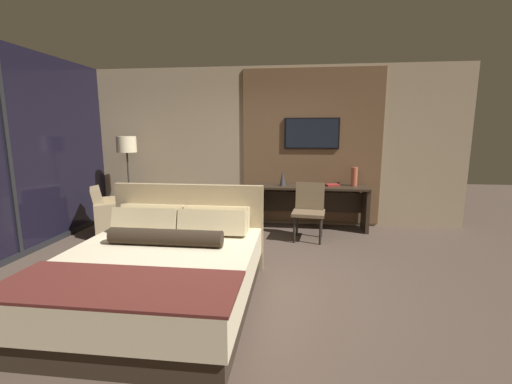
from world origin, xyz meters
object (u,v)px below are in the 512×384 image
Objects in this scene: tv at (312,133)px; desk_chair at (309,206)px; desk at (310,199)px; book at (333,185)px; bed at (160,271)px; armchair_by_window at (117,217)px; floor_lamp at (127,151)px; vase_short at (282,178)px; vase_tall at (354,177)px.

desk_chair is at bearing -92.88° from tv.
book is at bearing 5.62° from desk.
book is (1.94, 2.90, 0.45)m from bed.
book is (0.37, 0.04, 0.25)m from desk.
floor_lamp is (-0.03, 0.55, 1.06)m from armchair_by_window.
vase_short reaches higher than armchair_by_window.
desk_chair is 1.11m from vase_tall.
tv is 0.97m from book.
tv is at bearing 170.30° from vase_tall.
bed reaches higher than desk.
floor_lamp is at bearing 121.68° from bed.
bed is 3.69m from tv.
tv reaches higher than armchair_by_window.
book is (0.41, 0.64, 0.25)m from desk_chair.
desk_chair is 0.55× the size of floor_lamp.
tv is 3.27m from floor_lamp.
bed is 2.23× the size of tv.
tv is at bearing -106.72° from armchair_by_window.
vase_tall is 1.23× the size of vase_short.
tv reaches higher than desk.
bed is 2.72m from armchair_by_window.
vase_short is (-0.49, -0.25, -0.76)m from tv.
floor_lamp is at bearing -176.63° from vase_tall.
desk_chair is 3.38× the size of vase_short.
tv is (1.56, 3.07, 1.32)m from bed.
floor_lamp reaches higher than desk.
desk is 0.60m from desk_chair.
desk is 0.61m from vase_short.
floor_lamp is 6.11× the size of vase_short.
vase_tall is at bearing 5.64° from vase_short.
vase_tall is (3.94, 0.78, 0.64)m from armchair_by_window.
tv is at bearing 155.30° from book.
tv reaches higher than vase_short.
tv is at bearing 26.88° from vase_short.
floor_lamp is at bearing -173.65° from tv.
vase_short reaches higher than desk_chair.
vase_short is (2.72, 0.66, 0.61)m from armchair_by_window.
vase_short is at bearing -153.12° from tv.
armchair_by_window is at bearing 127.23° from bed.
floor_lamp is at bearing -29.46° from armchair_by_window.
armchair_by_window is 0.66× the size of floor_lamp.
desk_chair is 0.84× the size of armchair_by_window.
vase_short is (-0.49, -0.04, 0.37)m from desk.
vase_tall is at bearing 3.37° from floor_lamp.
vase_tall is 1.23m from vase_short.
vase_tall is (3.97, 0.23, -0.42)m from floor_lamp.
desk_chair reaches higher than desk.
tv reaches higher than bed.
bed is at bearing -110.84° from vase_short.
floor_lamp reaches higher than desk_chair.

